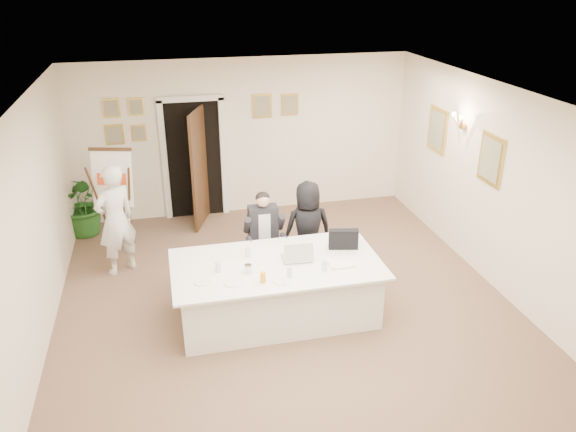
% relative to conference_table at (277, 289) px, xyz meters
% --- Properties ---
extents(floor, '(7.00, 7.00, 0.00)m').
position_rel_conference_table_xyz_m(floor, '(0.17, 0.08, -0.39)').
color(floor, brown).
rests_on(floor, ground).
extents(ceiling, '(6.00, 7.00, 0.02)m').
position_rel_conference_table_xyz_m(ceiling, '(0.17, 0.08, 2.41)').
color(ceiling, white).
rests_on(ceiling, wall_back).
extents(wall_back, '(6.00, 0.10, 2.80)m').
position_rel_conference_table_xyz_m(wall_back, '(0.17, 3.58, 1.01)').
color(wall_back, white).
rests_on(wall_back, floor).
extents(wall_front, '(6.00, 0.10, 2.80)m').
position_rel_conference_table_xyz_m(wall_front, '(0.17, -3.42, 1.01)').
color(wall_front, white).
rests_on(wall_front, floor).
extents(wall_left, '(0.10, 7.00, 2.80)m').
position_rel_conference_table_xyz_m(wall_left, '(-2.83, 0.08, 1.01)').
color(wall_left, white).
rests_on(wall_left, floor).
extents(wall_right, '(0.10, 7.00, 2.80)m').
position_rel_conference_table_xyz_m(wall_right, '(3.17, 0.08, 1.01)').
color(wall_right, white).
rests_on(wall_right, floor).
extents(doorway, '(1.14, 0.86, 2.20)m').
position_rel_conference_table_xyz_m(doorway, '(-0.71, 3.40, 0.65)').
color(doorway, black).
rests_on(doorway, floor).
extents(pictures_back_wall, '(3.40, 0.06, 0.80)m').
position_rel_conference_table_xyz_m(pictures_back_wall, '(-0.63, 3.55, 1.46)').
color(pictures_back_wall, gold).
rests_on(pictures_back_wall, wall_back).
extents(pictures_right_wall, '(0.06, 2.20, 0.80)m').
position_rel_conference_table_xyz_m(pictures_right_wall, '(3.14, 1.28, 1.36)').
color(pictures_right_wall, gold).
rests_on(pictures_right_wall, wall_right).
extents(wall_sconce, '(0.20, 0.30, 0.24)m').
position_rel_conference_table_xyz_m(wall_sconce, '(3.07, 1.28, 1.71)').
color(wall_sconce, '#B27B39').
rests_on(wall_sconce, wall_right).
extents(conference_table, '(2.63, 1.41, 0.78)m').
position_rel_conference_table_xyz_m(conference_table, '(0.00, 0.00, 0.00)').
color(conference_table, white).
rests_on(conference_table, floor).
extents(seated_man, '(0.57, 0.60, 1.32)m').
position_rel_conference_table_xyz_m(seated_man, '(0.04, 1.07, 0.27)').
color(seated_man, black).
rests_on(seated_man, floor).
extents(flip_chart, '(0.62, 0.45, 1.72)m').
position_rel_conference_table_xyz_m(flip_chart, '(-2.01, 2.25, 0.41)').
color(flip_chart, black).
rests_on(flip_chart, floor).
extents(standing_man, '(0.73, 0.67, 1.67)m').
position_rel_conference_table_xyz_m(standing_man, '(-2.02, 1.68, 0.44)').
color(standing_man, white).
rests_on(standing_man, floor).
extents(standing_woman, '(0.71, 0.47, 1.44)m').
position_rel_conference_table_xyz_m(standing_woman, '(0.67, 0.98, 0.33)').
color(standing_woman, black).
rests_on(standing_woman, floor).
extents(potted_palm, '(1.03, 0.91, 1.10)m').
position_rel_conference_table_xyz_m(potted_palm, '(-2.63, 3.17, 0.16)').
color(potted_palm, '#21591D').
rests_on(potted_palm, floor).
extents(laptop, '(0.39, 0.40, 0.28)m').
position_rel_conference_table_xyz_m(laptop, '(0.27, 0.06, 0.52)').
color(laptop, '#B7BABC').
rests_on(laptop, conference_table).
extents(laptop_bag, '(0.40, 0.18, 0.27)m').
position_rel_conference_table_xyz_m(laptop_bag, '(0.95, 0.20, 0.52)').
color(laptop_bag, black).
rests_on(laptop_bag, conference_table).
extents(paper_stack, '(0.30, 0.22, 0.03)m').
position_rel_conference_table_xyz_m(paper_stack, '(0.78, -0.24, 0.40)').
color(paper_stack, white).
rests_on(paper_stack, conference_table).
extents(plate_left, '(0.26, 0.26, 0.01)m').
position_rel_conference_table_xyz_m(plate_left, '(-0.95, -0.26, 0.39)').
color(plate_left, white).
rests_on(plate_left, conference_table).
extents(plate_mid, '(0.30, 0.30, 0.01)m').
position_rel_conference_table_xyz_m(plate_mid, '(-0.59, -0.37, 0.39)').
color(plate_mid, white).
rests_on(plate_mid, conference_table).
extents(plate_near, '(0.24, 0.24, 0.01)m').
position_rel_conference_table_xyz_m(plate_near, '(-0.04, -0.46, 0.39)').
color(plate_near, white).
rests_on(plate_near, conference_table).
extents(glass_a, '(0.08, 0.08, 0.14)m').
position_rel_conference_table_xyz_m(glass_a, '(-0.74, -0.05, 0.45)').
color(glass_a, silver).
rests_on(glass_a, conference_table).
extents(glass_b, '(0.08, 0.08, 0.14)m').
position_rel_conference_table_xyz_m(glass_b, '(0.08, -0.38, 0.45)').
color(glass_b, silver).
rests_on(glass_b, conference_table).
extents(glass_c, '(0.08, 0.08, 0.14)m').
position_rel_conference_table_xyz_m(glass_c, '(0.53, -0.31, 0.45)').
color(glass_c, silver).
rests_on(glass_c, conference_table).
extents(glass_d, '(0.08, 0.08, 0.14)m').
position_rel_conference_table_xyz_m(glass_d, '(-0.32, 0.24, 0.45)').
color(glass_d, silver).
rests_on(glass_d, conference_table).
extents(oj_glass, '(0.09, 0.09, 0.13)m').
position_rel_conference_table_xyz_m(oj_glass, '(-0.25, -0.43, 0.45)').
color(oj_glass, orange).
rests_on(oj_glass, conference_table).
extents(steel_jug, '(0.10, 0.10, 0.11)m').
position_rel_conference_table_xyz_m(steel_jug, '(-0.39, -0.16, 0.44)').
color(steel_jug, silver).
rests_on(steel_jug, conference_table).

